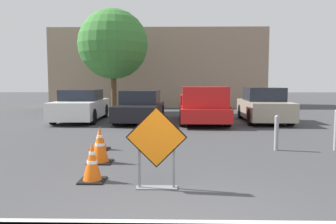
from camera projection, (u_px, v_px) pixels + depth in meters
ground_plane at (176, 125)px, 13.83m from camera, size 96.00×96.00×0.00m
road_closed_sign at (156, 145)px, 5.46m from camera, size 1.03×0.20×1.41m
traffic_cone_nearest at (92, 163)px, 5.94m from camera, size 0.46×0.46×0.71m
traffic_cone_second at (100, 145)px, 7.34m from camera, size 0.52×0.52×0.82m
traffic_cone_third at (100, 139)px, 8.81m from camera, size 0.48×0.48×0.61m
parked_car_nearest at (81, 106)px, 15.48m from camera, size 2.00×4.59×1.47m
parked_car_second at (140, 107)px, 15.06m from camera, size 2.07×4.47×1.44m
pickup_truck at (203, 107)px, 14.48m from camera, size 2.13×5.04×1.63m
parked_car_third at (264, 106)px, 15.05m from camera, size 2.02×4.35×1.57m
bollard_nearest at (276, 132)px, 8.67m from camera, size 0.12×0.12×0.94m
bollard_second at (336, 129)px, 8.63m from camera, size 0.12×0.12×1.10m
building_facade_backdrop at (159, 69)px, 25.65m from camera, size 15.68×5.00×5.70m
street_tree_behind_lot at (113, 44)px, 19.14m from camera, size 4.07×4.07×6.08m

